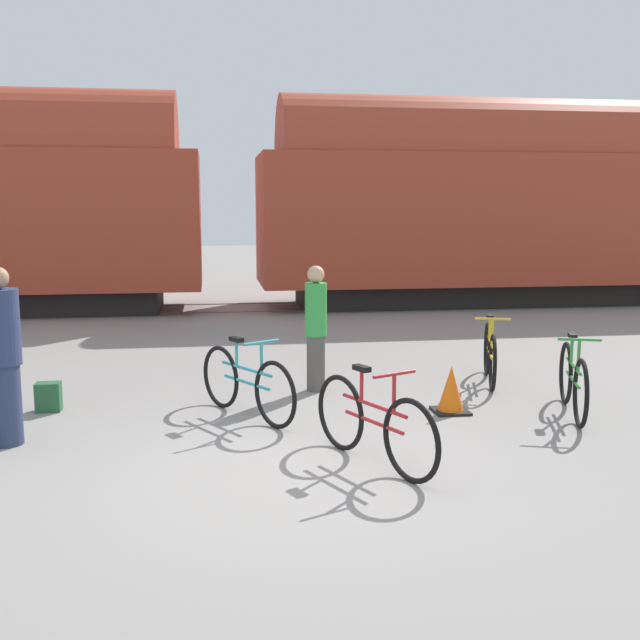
# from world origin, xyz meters

# --- Properties ---
(ground_plane) EXTENTS (80.00, 80.00, 0.00)m
(ground_plane) POSITION_xyz_m (0.00, 0.00, 0.00)
(ground_plane) COLOR gray
(freight_train) EXTENTS (25.26, 2.89, 4.94)m
(freight_train) POSITION_xyz_m (0.00, 11.21, 2.58)
(freight_train) COLOR black
(freight_train) RESTS_ON ground_plane
(rail_near) EXTENTS (37.26, 0.07, 0.01)m
(rail_near) POSITION_xyz_m (0.00, 10.49, 0.01)
(rail_near) COLOR #4C4238
(rail_near) RESTS_ON ground_plane
(rail_far) EXTENTS (37.26, 0.07, 0.01)m
(rail_far) POSITION_xyz_m (0.00, 11.93, 0.01)
(rail_far) COLOR #4C4238
(rail_far) RESTS_ON ground_plane
(bicycle_green) EXTENTS (0.60, 1.71, 0.94)m
(bicycle_green) POSITION_xyz_m (3.60, 1.43, 0.40)
(bicycle_green) COLOR black
(bicycle_green) RESTS_ON ground_plane
(bicycle_maroon) EXTENTS (0.81, 1.67, 0.93)m
(bicycle_maroon) POSITION_xyz_m (0.98, 0.11, 0.39)
(bicycle_maroon) COLOR black
(bicycle_maroon) RESTS_ON ground_plane
(bicycle_yellow) EXTENTS (0.58, 1.67, 0.93)m
(bicycle_yellow) POSITION_xyz_m (3.24, 3.09, 0.39)
(bicycle_yellow) COLOR black
(bicycle_yellow) RESTS_ON ground_plane
(bicycle_teal) EXTENTS (0.99, 1.61, 0.92)m
(bicycle_teal) POSITION_xyz_m (-0.10, 1.87, 0.39)
(bicycle_teal) COLOR black
(bicycle_teal) RESTS_ON ground_plane
(person_in_green) EXTENTS (0.28, 0.28, 1.63)m
(person_in_green) POSITION_xyz_m (0.85, 2.99, 0.84)
(person_in_green) COLOR #514C47
(person_in_green) RESTS_ON ground_plane
(person_in_navy) EXTENTS (0.37, 0.37, 1.79)m
(person_in_navy) POSITION_xyz_m (-2.54, 1.24, 0.89)
(person_in_navy) COLOR #283351
(person_in_navy) RESTS_ON ground_plane
(backpack) EXTENTS (0.28, 0.20, 0.34)m
(backpack) POSITION_xyz_m (-2.38, 2.46, 0.17)
(backpack) COLOR #235633
(backpack) RESTS_ON ground_plane
(traffic_cone) EXTENTS (0.40, 0.40, 0.55)m
(traffic_cone) POSITION_xyz_m (2.25, 1.73, 0.25)
(traffic_cone) COLOR black
(traffic_cone) RESTS_ON ground_plane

